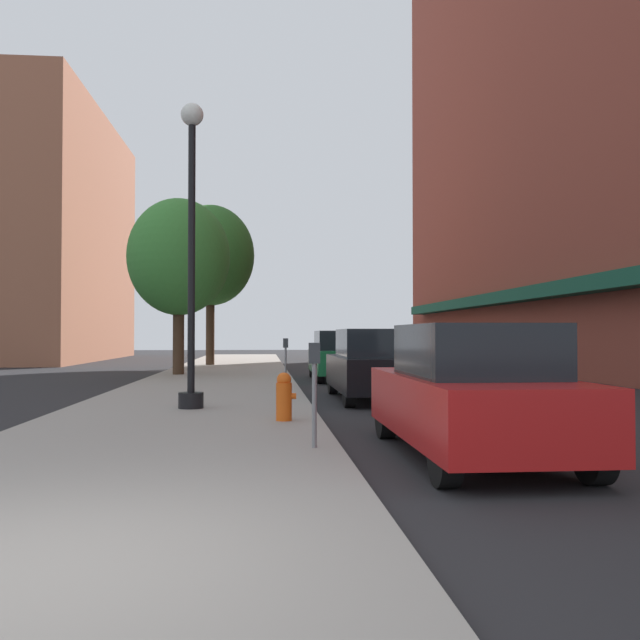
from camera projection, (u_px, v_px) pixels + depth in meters
ground_plane at (340, 380)px, 22.26m from camera, size 90.00×90.00×0.00m
sidewalk_slab at (221, 377)px, 22.91m from camera, size 4.80×50.00×0.12m
building_right_brick at (593, 58)px, 27.49m from camera, size 6.80×40.00×25.95m
building_far_background at (55, 238)px, 40.04m from camera, size 6.80×18.00×14.70m
lamppost at (192, 248)px, 12.85m from camera, size 0.48×0.48×5.90m
fire_hydrant at (284, 396)px, 10.95m from camera, size 0.33×0.26×0.79m
parking_meter_near at (286, 356)px, 18.45m from camera, size 0.14×0.09×1.31m
parking_meter_far at (314, 381)px, 8.35m from camera, size 0.14×0.09×1.31m
tree_near at (179, 258)px, 23.82m from camera, size 3.63×3.63×6.28m
tree_mid at (210, 256)px, 31.24m from camera, size 4.10×4.10×7.49m
car_red at (472, 393)px, 8.30m from camera, size 1.80×4.30×1.66m
car_black at (373, 366)px, 15.60m from camera, size 1.80×4.30×1.66m
car_green at (340, 356)px, 22.40m from camera, size 1.80×4.30×1.66m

